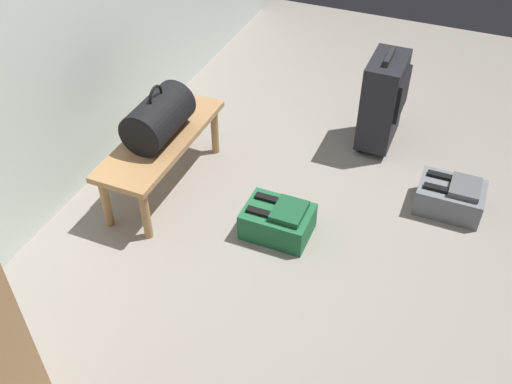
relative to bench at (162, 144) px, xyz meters
The scene contains 7 objects.
ground_plane 1.15m from the bench, 103.72° to the right, with size 6.60×6.60×0.00m, color gray.
bench is the anchor object (origin of this frame).
duffel_bag_black 0.19m from the bench, behind, with size 0.44×0.26×0.34m.
cell_phone 0.33m from the bench, ahead, with size 0.07×0.14×0.01m.
suitcase_upright_charcoal 1.47m from the bench, 49.33° to the right, with size 0.40×0.24×0.68m.
backpack_grey 1.75m from the bench, 74.54° to the right, with size 0.28×0.38×0.21m.
backpack_green 0.84m from the bench, 98.99° to the right, with size 0.28×0.38×0.21m.
Camera 1 is at (-2.12, -0.54, 2.36)m, focal length 40.66 mm.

